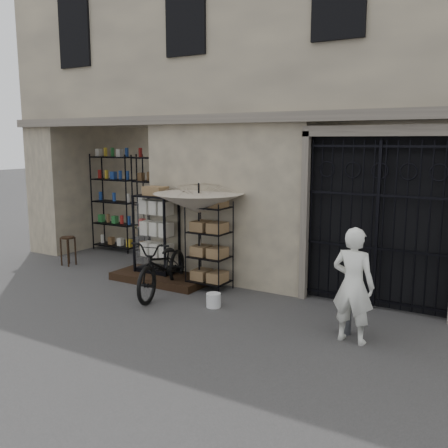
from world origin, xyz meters
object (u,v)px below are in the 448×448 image
Objects in this scene: wire_rack at (209,247)px; bicycle at (164,294)px; market_umbrella at (199,198)px; wooden_stool at (68,250)px; display_cabinet at (156,238)px; white_bucket at (214,300)px; steel_bollard at (347,310)px; shopkeeper at (351,341)px.

bicycle is (-0.57, -0.69, -0.83)m from wire_rack.
market_umbrella is 3.70× the size of wooden_stool.
market_umbrella is at bearing 172.10° from wire_rack.
wooden_stool is at bearing -179.01° from market_umbrella.
display_cabinet is 1.45m from market_umbrella.
white_bucket is (0.63, -0.85, -0.71)m from wire_rack.
wooden_stool is at bearing 173.38° from steel_bollard.
wire_rack is at bearing 1.38° from wooden_stool.
display_cabinet is 4.44m from steel_bollard.
bicycle is at bearing -48.91° from display_cabinet.
wire_rack is 1.23m from bicycle.
market_umbrella is 3.91m from shopkeeper.
bicycle is at bearing -10.56° from wooden_stool.
shopkeeper is at bearing -18.76° from display_cabinet.
bicycle is 3.71m from shopkeeper.
wire_rack is at bearing 126.46° from white_bucket.
white_bucket is 2.35m from steel_bollard.
wire_rack reaches higher than shopkeeper.
wire_rack is 3.40m from shopkeeper.
bicycle reaches higher than steel_bollard.
white_bucket is 0.34× the size of steel_bollard.
shopkeeper is at bearing -8.33° from wooden_stool.
wire_rack is 2.57× the size of wooden_stool.
shopkeeper is at bearing -58.70° from steel_bollard.
white_bucket is (1.97, -0.92, -0.74)m from display_cabinet.
display_cabinet is at bearing 121.17° from bicycle.
market_umbrella reaches higher than white_bucket.
wooden_stool is (-3.22, 0.60, 0.35)m from bicycle.
market_umbrella is at bearing 135.69° from white_bucket.
steel_bollard reaches higher than wooden_stool.
wooden_stool is (-2.45, -0.16, -0.52)m from display_cabinet.
wire_rack reaches higher than bicycle.
white_bucket is (0.84, -0.82, -1.65)m from market_umbrella.
shopkeeper is (0.14, -0.23, -0.37)m from steel_bollard.
wire_rack is 6.75× the size of white_bucket.
bicycle is at bearing -118.59° from market_umbrella.
wire_rack is 0.83× the size of bicycle.
display_cabinet reaches higher than steel_bollard.
steel_bollard is at bearing -0.55° from white_bucket.
wire_rack is at bearing -7.00° from display_cabinet.
steel_bollard is at bearing -16.38° from display_cabinet.
wooden_stool is at bearing 179.78° from display_cabinet.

